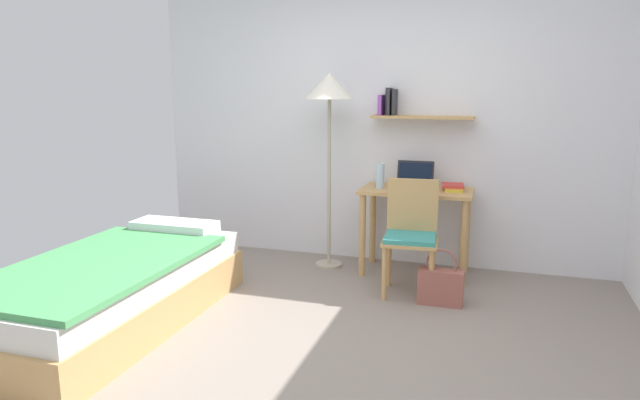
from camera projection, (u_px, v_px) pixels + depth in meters
ground_plane at (322, 354)px, 3.44m from camera, size 5.28×5.28×0.00m
wall_back at (390, 120)px, 5.07m from camera, size 4.40×0.27×2.60m
bed at (113, 290)px, 3.84m from camera, size 0.98×2.06×0.54m
desk at (416, 207)px, 4.82m from camera, size 0.93×0.51×0.74m
desk_chair at (411, 232)px, 4.39m from camera, size 0.45×0.42×0.89m
standing_lamp at (329, 96)px, 4.83m from camera, size 0.42×0.42×1.72m
laptop at (414, 181)px, 4.85m from camera, size 0.32×0.23×0.23m
water_bottle at (380, 176)px, 4.82m from camera, size 0.07×0.07×0.21m
book_stack at (453, 187)px, 4.73m from camera, size 0.20×0.23×0.05m
handbag at (441, 286)px, 4.20m from camera, size 0.33×0.12×0.43m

